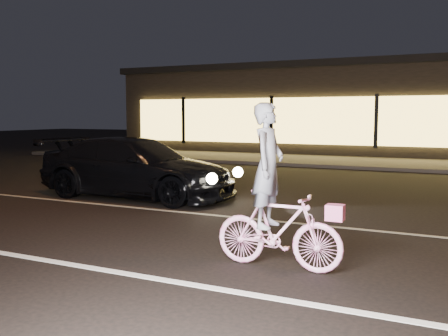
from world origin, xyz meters
The scene contains 7 objects.
ground centered at (0.00, 0.00, 0.00)m, with size 90.00×90.00×0.00m, color black.
lane_stripe_near centered at (0.00, -1.50, 0.00)m, with size 60.00×0.12×0.01m, color silver.
lane_stripe_far centered at (0.00, 2.00, 0.00)m, with size 60.00×0.10×0.01m, color gray.
sidewalk centered at (0.00, 13.00, 0.06)m, with size 30.00×4.00×0.12m, color #383533.
storefront centered at (0.00, 18.97, 2.15)m, with size 25.40×8.42×4.20m.
cyclist centered at (1.17, -0.53, 0.71)m, with size 1.59×0.55×2.01m.
sedan centered at (-3.43, 3.10, 0.67)m, with size 4.67×1.92×1.35m.
Camera 1 is at (3.15, -6.13, 1.86)m, focal length 40.00 mm.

